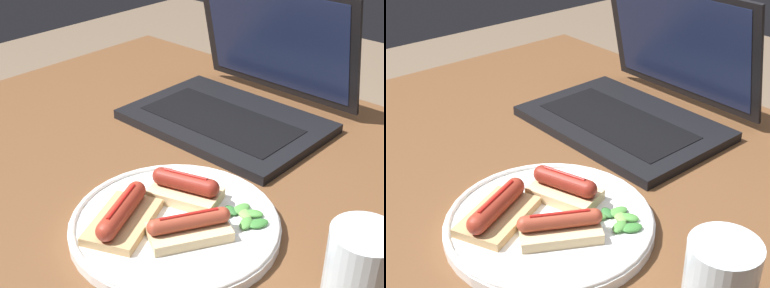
% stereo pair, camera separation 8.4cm
% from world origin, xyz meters
% --- Properties ---
extents(desk, '(1.34, 0.89, 0.72)m').
position_xyz_m(desk, '(0.00, 0.00, 0.66)').
color(desk, brown).
rests_on(desk, ground_plane).
extents(laptop, '(0.36, 0.31, 0.25)m').
position_xyz_m(laptop, '(-0.14, 0.20, 0.77)').
color(laptop, black).
rests_on(laptop, desk).
extents(plate, '(0.29, 0.29, 0.02)m').
position_xyz_m(plate, '(0.01, -0.14, 0.73)').
color(plate, white).
rests_on(plate, desk).
extents(sausage_toast_left, '(0.10, 0.12, 0.04)m').
position_xyz_m(sausage_toast_left, '(0.05, -0.15, 0.75)').
color(sausage_toast_left, '#D6B784').
rests_on(sausage_toast_left, plate).
extents(sausage_toast_middle, '(0.12, 0.14, 0.04)m').
position_xyz_m(sausage_toast_middle, '(-0.03, -0.20, 0.76)').
color(sausage_toast_middle, tan).
rests_on(sausage_toast_middle, plate).
extents(sausage_toast_right, '(0.12, 0.09, 0.05)m').
position_xyz_m(sausage_toast_right, '(-0.01, -0.09, 0.76)').
color(sausage_toast_right, '#D6B784').
rests_on(sausage_toast_right, plate).
extents(salad_pile, '(0.08, 0.06, 0.01)m').
position_xyz_m(salad_pile, '(0.08, -0.07, 0.74)').
color(salad_pile, '#709E4C').
rests_on(salad_pile, plate).
extents(drinking_glass, '(0.08, 0.08, 0.11)m').
position_xyz_m(drinking_glass, '(0.27, -0.11, 0.78)').
color(drinking_glass, silver).
rests_on(drinking_glass, desk).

